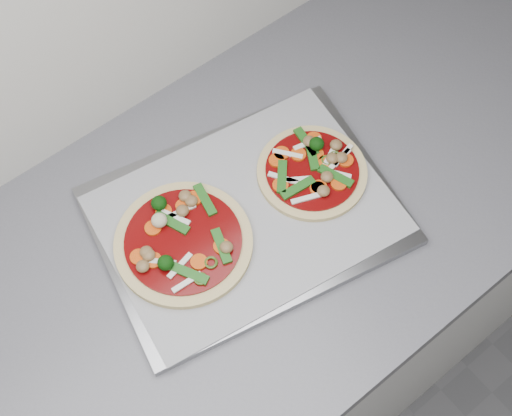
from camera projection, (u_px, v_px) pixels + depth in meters
base_cabinet at (315, 281)px, 1.55m from camera, size 3.60×0.60×0.86m
countertop at (334, 171)px, 1.16m from camera, size 3.60×0.60×0.04m
baking_tray at (246, 216)px, 1.09m from camera, size 0.50×0.41×0.01m
parchment at (246, 213)px, 1.08m from camera, size 0.47×0.37×0.00m
pizza_left at (182, 241)px, 1.05m from camera, size 0.22×0.22×0.03m
pizza_right at (313, 170)px, 1.11m from camera, size 0.23×0.23×0.03m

